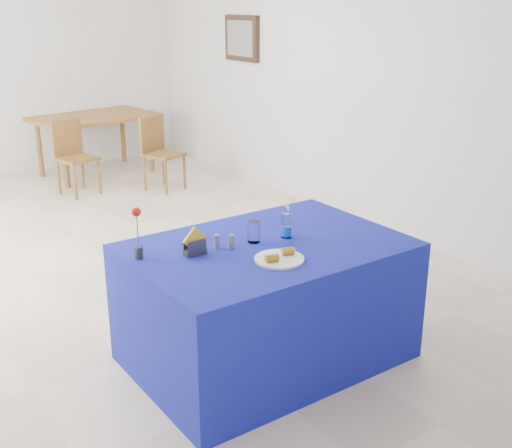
{
  "coord_description": "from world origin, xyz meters",
  "views": [
    {
      "loc": [
        -1.88,
        -4.88,
        2.12
      ],
      "look_at": [
        0.09,
        -2.07,
        0.92
      ],
      "focal_mm": 45.0,
      "sensor_mm": 36.0,
      "label": 1
    }
  ],
  "objects_px": {
    "chair_bg_left": "(73,152)",
    "chair_bg_right": "(158,148)",
    "water_bottle": "(286,226)",
    "oak_table": "(94,121)",
    "blue_table": "(267,302)",
    "plate": "(279,259)"
  },
  "relations": [
    {
      "from": "blue_table",
      "to": "chair_bg_right",
      "type": "distance_m",
      "value": 4.01
    },
    {
      "from": "plate",
      "to": "chair_bg_right",
      "type": "relative_size",
      "value": 0.32
    },
    {
      "from": "plate",
      "to": "chair_bg_left",
      "type": "distance_m",
      "value": 4.48
    },
    {
      "from": "blue_table",
      "to": "water_bottle",
      "type": "height_order",
      "value": "water_bottle"
    },
    {
      "from": "water_bottle",
      "to": "chair_bg_right",
      "type": "bearing_deg",
      "value": 74.59
    },
    {
      "from": "plate",
      "to": "chair_bg_right",
      "type": "distance_m",
      "value": 4.27
    },
    {
      "from": "plate",
      "to": "oak_table",
      "type": "xyz_separation_m",
      "value": [
        0.96,
        5.15,
        -0.09
      ]
    },
    {
      "from": "chair_bg_right",
      "to": "plate",
      "type": "bearing_deg",
      "value": -128.78
    },
    {
      "from": "water_bottle",
      "to": "chair_bg_right",
      "type": "distance_m",
      "value": 3.94
    },
    {
      "from": "oak_table",
      "to": "chair_bg_left",
      "type": "xyz_separation_m",
      "value": [
        -0.55,
        -0.7,
        -0.19
      ]
    },
    {
      "from": "oak_table",
      "to": "plate",
      "type": "bearing_deg",
      "value": -100.6
    },
    {
      "from": "water_bottle",
      "to": "oak_table",
      "type": "xyz_separation_m",
      "value": [
        0.71,
        4.88,
        -0.15
      ]
    },
    {
      "from": "plate",
      "to": "water_bottle",
      "type": "bearing_deg",
      "value": 46.67
    },
    {
      "from": "chair_bg_left",
      "to": "chair_bg_right",
      "type": "xyz_separation_m",
      "value": [
        0.89,
        -0.39,
        0.01
      ]
    },
    {
      "from": "chair_bg_left",
      "to": "chair_bg_right",
      "type": "bearing_deg",
      "value": -37.74
    },
    {
      "from": "blue_table",
      "to": "water_bottle",
      "type": "xyz_separation_m",
      "value": [
        0.16,
        0.03,
        0.45
      ]
    },
    {
      "from": "chair_bg_left",
      "to": "water_bottle",
      "type": "bearing_deg",
      "value": -106.09
    },
    {
      "from": "water_bottle",
      "to": "chair_bg_left",
      "type": "distance_m",
      "value": 4.2
    },
    {
      "from": "water_bottle",
      "to": "oak_table",
      "type": "bearing_deg",
      "value": 81.76
    },
    {
      "from": "blue_table",
      "to": "chair_bg_left",
      "type": "bearing_deg",
      "value": 85.63
    },
    {
      "from": "blue_table",
      "to": "plate",
      "type": "bearing_deg",
      "value": -111.14
    },
    {
      "from": "oak_table",
      "to": "chair_bg_left",
      "type": "distance_m",
      "value": 0.91
    }
  ]
}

